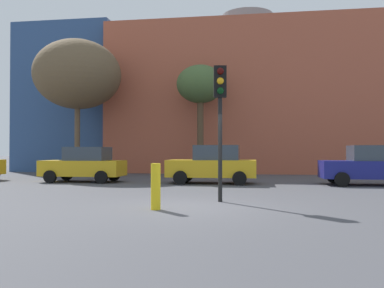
% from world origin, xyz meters
% --- Properties ---
extents(ground_plane, '(200.00, 200.00, 0.00)m').
position_xyz_m(ground_plane, '(0.00, 0.00, 0.00)').
color(ground_plane, '#47474C').
extents(building_backdrop, '(33.09, 12.71, 12.10)m').
position_xyz_m(building_backdrop, '(1.26, 21.45, 5.19)').
color(building_backdrop, '#B2563D').
rests_on(building_backdrop, ground_plane).
extents(parked_car_1, '(3.79, 1.86, 1.64)m').
position_xyz_m(parked_car_1, '(-6.20, 7.59, 0.82)').
color(parked_car_1, gold).
rests_on(parked_car_1, ground_plane).
extents(parked_car_2, '(3.95, 1.94, 1.71)m').
position_xyz_m(parked_car_2, '(-0.13, 7.59, 0.85)').
color(parked_car_2, gold).
rests_on(parked_car_2, ground_plane).
extents(parked_car_3, '(3.91, 1.92, 1.69)m').
position_xyz_m(parked_car_3, '(6.55, 7.59, 0.84)').
color(parked_car_3, navy).
rests_on(parked_car_3, ground_plane).
extents(traffic_light_island, '(0.39, 0.38, 3.89)m').
position_xyz_m(traffic_light_island, '(0.71, 1.08, 2.86)').
color(traffic_light_island, black).
rests_on(traffic_light_island, ground_plane).
extents(bare_tree_0, '(5.19, 5.19, 8.14)m').
position_xyz_m(bare_tree_0, '(-8.77, 12.45, 6.05)').
color(bare_tree_0, brown).
rests_on(bare_tree_0, ground_plane).
extents(bare_tree_1, '(2.85, 2.85, 6.60)m').
position_xyz_m(bare_tree_1, '(-1.45, 13.43, 5.35)').
color(bare_tree_1, brown).
rests_on(bare_tree_1, ground_plane).
extents(bollard_yellow_0, '(0.24, 0.24, 1.14)m').
position_xyz_m(bollard_yellow_0, '(-0.75, -0.72, 0.57)').
color(bollard_yellow_0, yellow).
rests_on(bollard_yellow_0, ground_plane).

